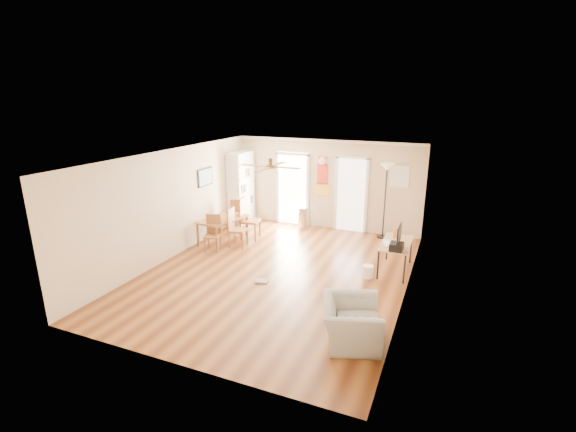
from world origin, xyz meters
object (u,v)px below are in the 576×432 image
at_px(dining_table, 223,230).
at_px(wastebasket_b, 365,310).
at_px(armchair, 351,322).
at_px(dining_chair_near, 212,234).
at_px(trash_can, 303,218).
at_px(dining_chair_far, 239,214).
at_px(wastebasket_a, 368,271).
at_px(computer_desk, 395,257).
at_px(dining_chair_right_b, 238,228).
at_px(dining_chair_right_a, 250,219).
at_px(printer, 396,247).
at_px(torchiere_lamp, 385,201).
at_px(bookshelf, 241,188).

distance_m(dining_table, wastebasket_b, 4.99).
xyz_separation_m(dining_table, armchair, (4.30, -3.18, 0.01)).
bearing_deg(dining_chair_near, trash_can, 43.59).
bearing_deg(dining_chair_far, dining_chair_near, 81.80).
bearing_deg(wastebasket_a, trash_can, 133.39).
bearing_deg(computer_desk, wastebasket_a, -129.41).
bearing_deg(wastebasket_a, dining_chair_right_b, 170.98).
xyz_separation_m(trash_can, computer_desk, (2.98, -2.06, 0.02)).
distance_m(trash_can, armchair, 5.80).
bearing_deg(dining_chair_right_a, printer, -114.64).
bearing_deg(dining_chair_near, wastebasket_a, -17.76).
bearing_deg(armchair, dining_table, 36.50).
relative_size(dining_table, computer_desk, 1.05).
height_order(dining_chair_right_b, dining_chair_far, dining_chair_right_b).
distance_m(dining_table, trash_can, 2.48).
bearing_deg(dining_table, dining_chair_right_a, 43.15).
height_order(dining_chair_right_a, torchiere_lamp, torchiere_lamp).
bearing_deg(dining_chair_right_a, armchair, -143.76).
bearing_deg(printer, computer_desk, 98.78).
bearing_deg(wastebasket_a, computer_desk, 50.59).
relative_size(bookshelf, dining_chair_right_b, 2.16).
xyz_separation_m(torchiere_lamp, wastebasket_a, (0.16, -2.71, -0.90)).
height_order(dining_chair_far, trash_can, dining_chair_far).
relative_size(dining_chair_right_b, computer_desk, 0.81).
distance_m(wastebasket_a, wastebasket_b, 1.71).
height_order(dining_chair_near, dining_chair_far, dining_chair_far).
height_order(dining_chair_near, wastebasket_a, dining_chair_near).
relative_size(dining_chair_far, armchair, 0.92).
distance_m(dining_chair_near, dining_chair_far, 1.74).
bearing_deg(bookshelf, dining_chair_far, -50.05).
xyz_separation_m(dining_table, torchiere_lamp, (3.89, 2.00, 0.71)).
bearing_deg(dining_table, bookshelf, 102.09).
bearing_deg(dining_chair_right_b, dining_chair_far, 20.80).
distance_m(dining_chair_right_b, printer, 4.08).
xyz_separation_m(torchiere_lamp, printer, (0.71, -2.60, -0.28)).
bearing_deg(wastebasket_b, torchiere_lamp, 96.14).
bearing_deg(dining_chair_right_a, torchiere_lamp, -75.31).
xyz_separation_m(bookshelf, trash_can, (1.92, 0.24, -0.78)).
height_order(dining_chair_right_a, wastebasket_a, dining_chair_right_a).
height_order(wastebasket_a, wastebasket_b, wastebasket_b).
distance_m(trash_can, wastebasket_a, 3.64).
bearing_deg(wastebasket_a, dining_chair_right_a, 160.68).
relative_size(bookshelf, wastebasket_b, 6.63).
bearing_deg(bookshelf, printer, -7.25).
relative_size(dining_chair_near, trash_can, 1.44).
xyz_separation_m(dining_chair_right_a, wastebasket_b, (3.82, -2.91, -0.40)).
relative_size(computer_desk, wastebasket_b, 3.81).
bearing_deg(bookshelf, wastebasket_a, -11.01).
bearing_deg(dining_chair_right_a, dining_chair_right_b, 170.80).
xyz_separation_m(torchiere_lamp, computer_desk, (0.64, -2.13, -0.70)).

